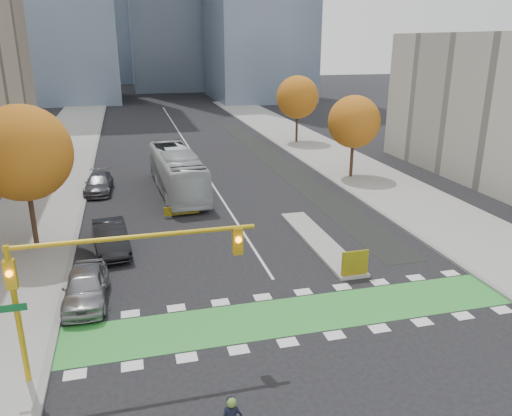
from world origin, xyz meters
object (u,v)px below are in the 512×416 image
traffic_signal_west (94,271)px  bus (177,172)px  tree_west (23,153)px  parked_car_c (99,183)px  hazard_board (355,263)px  parked_car_b (110,237)px  tree_east_far (297,97)px  parked_car_a (86,286)px  tree_east_near (354,122)px

traffic_signal_west → bus: (4.93, 21.89, -2.36)m
tree_west → parked_car_c: bearing=74.7°
hazard_board → parked_car_b: bearing=151.2°
tree_west → tree_east_far: 35.73m
traffic_signal_west → parked_car_b: 11.70m
bus → parked_car_b: bus is taller
tree_east_far → traffic_signal_west: tree_east_far is taller
tree_east_far → bus: (-15.50, -16.62, -3.57)m
traffic_signal_west → bus: size_ratio=0.71×
parked_car_c → bus: bearing=-11.6°
hazard_board → parked_car_c: bearing=124.7°
tree_west → parked_car_a: tree_west is taller
tree_east_near → bus: 15.35m
tree_east_near → parked_car_b: bearing=-150.5°
parked_car_a → parked_car_b: (0.98, 5.74, 0.04)m
traffic_signal_west → parked_car_a: traffic_signal_west is taller
tree_east_near → parked_car_c: bearing=177.3°
hazard_board → tree_east_far: size_ratio=0.18×
parked_car_a → parked_car_c: size_ratio=0.94×
tree_east_far → parked_car_a: tree_east_far is taller
tree_east_far → parked_car_b: size_ratio=1.52×
parked_car_c → tree_east_near: bearing=0.7°
tree_east_near → parked_car_a: size_ratio=1.53×
tree_east_near → parked_car_c: size_ratio=1.44×
hazard_board → traffic_signal_west: 13.23m
bus → tree_west: bearing=-137.4°
tree_east_near → parked_car_a: 27.23m
tree_east_far → parked_car_b: 34.33m
traffic_signal_west → parked_car_a: 6.47m
hazard_board → tree_east_near: (8.00, 17.80, 4.06)m
tree_east_far → bus: 23.01m
hazard_board → tree_east_far: 35.13m
bus → parked_car_a: size_ratio=2.60×
bus → tree_east_near: bearing=-1.2°
tree_east_near → bus: size_ratio=0.59×
tree_west → parked_car_c: 12.40m
hazard_board → parked_car_a: parked_car_a is taller
tree_east_near → tree_east_far: (0.50, 16.00, 0.38)m
bus → traffic_signal_west: bearing=-106.3°
tree_west → parked_car_b: bearing=-17.0°
bus → parked_car_a: bus is taller
hazard_board → parked_car_c: (-13.00, 18.79, -0.09)m
parked_car_c → parked_car_b: bearing=-81.5°
traffic_signal_west → parked_car_c: 23.76m
traffic_signal_west → bus: traffic_signal_west is taller
tree_west → tree_east_far: tree_west is taller
tree_east_near → traffic_signal_west: bearing=-131.5°
parked_car_a → bus: bearing=72.0°
hazard_board → bus: size_ratio=0.12×
tree_west → parked_car_a: size_ratio=1.78×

